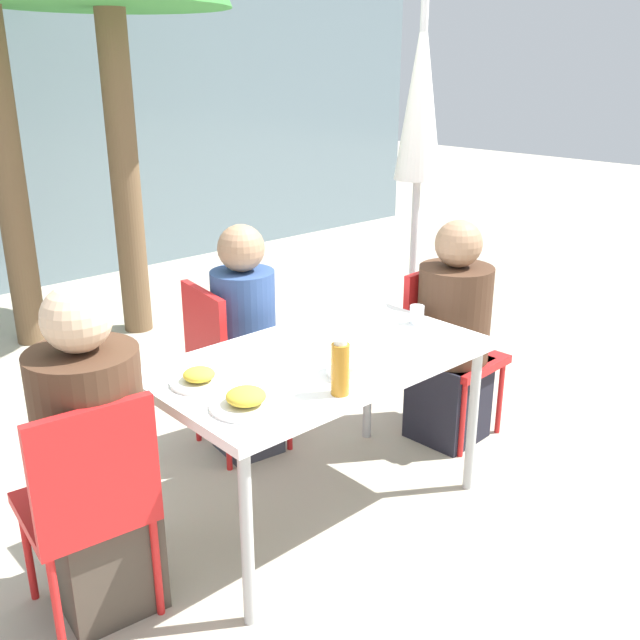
{
  "coord_description": "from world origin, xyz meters",
  "views": [
    {
      "loc": [
        -1.77,
        -1.95,
        1.83
      ],
      "look_at": [
        0.0,
        0.0,
        0.88
      ],
      "focal_mm": 40.0,
      "sensor_mm": 36.0,
      "label": 1
    }
  ],
  "objects_px": {
    "chair_right": "(444,340)",
    "salad_bowl": "(348,367)",
    "drinking_cup": "(417,315)",
    "person_right": "(452,340)",
    "bottle": "(340,368)",
    "person_far": "(245,347)",
    "person_left": "(94,465)",
    "chair_left": "(90,496)",
    "chair_far": "(226,357)",
    "closed_umbrella": "(419,127)"
  },
  "relations": [
    {
      "from": "person_far",
      "to": "bottle",
      "type": "bearing_deg",
      "value": -8.3
    },
    {
      "from": "chair_right",
      "to": "person_far",
      "type": "distance_m",
      "value": 1.02
    },
    {
      "from": "closed_umbrella",
      "to": "drinking_cup",
      "type": "height_order",
      "value": "closed_umbrella"
    },
    {
      "from": "chair_left",
      "to": "chair_far",
      "type": "height_order",
      "value": "same"
    },
    {
      "from": "bottle",
      "to": "chair_far",
      "type": "bearing_deg",
      "value": 78.66
    },
    {
      "from": "chair_right",
      "to": "salad_bowl",
      "type": "bearing_deg",
      "value": 15.38
    },
    {
      "from": "person_left",
      "to": "chair_right",
      "type": "relative_size",
      "value": 1.39
    },
    {
      "from": "chair_left",
      "to": "drinking_cup",
      "type": "distance_m",
      "value": 1.58
    },
    {
      "from": "chair_left",
      "to": "drinking_cup",
      "type": "height_order",
      "value": "chair_left"
    },
    {
      "from": "person_left",
      "to": "person_far",
      "type": "height_order",
      "value": "person_left"
    },
    {
      "from": "person_left",
      "to": "bottle",
      "type": "bearing_deg",
      "value": -22.7
    },
    {
      "from": "bottle",
      "to": "closed_umbrella",
      "type": "bearing_deg",
      "value": 32.69
    },
    {
      "from": "person_left",
      "to": "chair_right",
      "type": "xyz_separation_m",
      "value": [
        1.91,
        0.02,
        -0.06
      ]
    },
    {
      "from": "person_right",
      "to": "person_far",
      "type": "height_order",
      "value": "person_far"
    },
    {
      "from": "salad_bowl",
      "to": "person_right",
      "type": "bearing_deg",
      "value": 14.63
    },
    {
      "from": "chair_left",
      "to": "person_far",
      "type": "distance_m",
      "value": 1.24
    },
    {
      "from": "chair_right",
      "to": "salad_bowl",
      "type": "relative_size",
      "value": 5.25
    },
    {
      "from": "closed_umbrella",
      "to": "drinking_cup",
      "type": "bearing_deg",
      "value": -138.49
    },
    {
      "from": "person_left",
      "to": "salad_bowl",
      "type": "height_order",
      "value": "person_left"
    },
    {
      "from": "chair_right",
      "to": "chair_far",
      "type": "xyz_separation_m",
      "value": [
        -0.96,
        0.56,
        0.0
      ]
    },
    {
      "from": "person_left",
      "to": "person_far",
      "type": "distance_m",
      "value": 1.15
    },
    {
      "from": "person_far",
      "to": "chair_far",
      "type": "bearing_deg",
      "value": -121.89
    },
    {
      "from": "bottle",
      "to": "drinking_cup",
      "type": "bearing_deg",
      "value": 21.11
    },
    {
      "from": "person_left",
      "to": "chair_far",
      "type": "relative_size",
      "value": 1.39
    },
    {
      "from": "chair_far",
      "to": "bottle",
      "type": "xyz_separation_m",
      "value": [
        -0.2,
        -1.0,
        0.33
      ]
    },
    {
      "from": "bottle",
      "to": "person_right",
      "type": "bearing_deg",
      "value": 17.73
    },
    {
      "from": "chair_far",
      "to": "salad_bowl",
      "type": "distance_m",
      "value": 0.94
    },
    {
      "from": "chair_right",
      "to": "person_far",
      "type": "relative_size",
      "value": 0.75
    },
    {
      "from": "chair_left",
      "to": "person_left",
      "type": "relative_size",
      "value": 0.72
    },
    {
      "from": "bottle",
      "to": "chair_left",
      "type": "bearing_deg",
      "value": 157.03
    },
    {
      "from": "person_right",
      "to": "closed_umbrella",
      "type": "relative_size",
      "value": 0.53
    },
    {
      "from": "chair_left",
      "to": "chair_right",
      "type": "bearing_deg",
      "value": 9.3
    },
    {
      "from": "salad_bowl",
      "to": "chair_right",
      "type": "bearing_deg",
      "value": 18.27
    },
    {
      "from": "bottle",
      "to": "salad_bowl",
      "type": "relative_size",
      "value": 1.27
    },
    {
      "from": "chair_far",
      "to": "closed_umbrella",
      "type": "height_order",
      "value": "closed_umbrella"
    },
    {
      "from": "person_right",
      "to": "person_left",
      "type": "bearing_deg",
      "value": -4.66
    },
    {
      "from": "bottle",
      "to": "salad_bowl",
      "type": "height_order",
      "value": "bottle"
    },
    {
      "from": "person_far",
      "to": "drinking_cup",
      "type": "bearing_deg",
      "value": 44.31
    },
    {
      "from": "bottle",
      "to": "drinking_cup",
      "type": "xyz_separation_m",
      "value": [
        0.75,
        0.29,
        -0.06
      ]
    },
    {
      "from": "person_left",
      "to": "salad_bowl",
      "type": "bearing_deg",
      "value": -13.11
    },
    {
      "from": "drinking_cup",
      "to": "salad_bowl",
      "type": "distance_m",
      "value": 0.64
    },
    {
      "from": "person_right",
      "to": "salad_bowl",
      "type": "relative_size",
      "value": 6.97
    },
    {
      "from": "person_far",
      "to": "closed_umbrella",
      "type": "distance_m",
      "value": 1.59
    },
    {
      "from": "closed_umbrella",
      "to": "bottle",
      "type": "xyz_separation_m",
      "value": [
        -1.55,
        -0.99,
        -0.67
      ]
    },
    {
      "from": "person_left",
      "to": "drinking_cup",
      "type": "distance_m",
      "value": 1.52
    },
    {
      "from": "person_far",
      "to": "bottle",
      "type": "relative_size",
      "value": 5.54
    },
    {
      "from": "person_right",
      "to": "drinking_cup",
      "type": "height_order",
      "value": "person_right"
    },
    {
      "from": "chair_left",
      "to": "person_left",
      "type": "height_order",
      "value": "person_left"
    },
    {
      "from": "chair_right",
      "to": "chair_left",
      "type": "bearing_deg",
      "value": 0.01
    },
    {
      "from": "chair_far",
      "to": "salad_bowl",
      "type": "bearing_deg",
      "value": 3.91
    }
  ]
}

